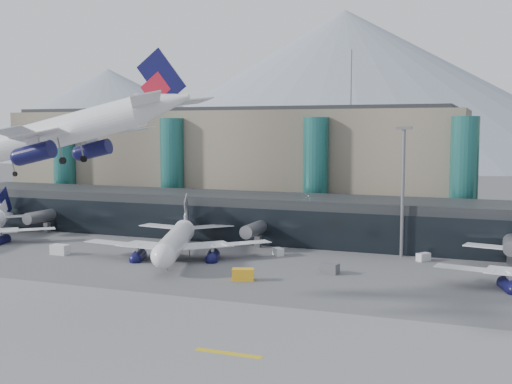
# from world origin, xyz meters

# --- Properties ---
(ground) EXTENTS (900.00, 900.00, 0.00)m
(ground) POSITION_xyz_m (0.00, 0.00, 0.00)
(ground) COLOR #515154
(ground) RESTS_ON ground
(runway_strip) EXTENTS (400.00, 40.00, 0.04)m
(runway_strip) POSITION_xyz_m (0.00, -15.00, 0.02)
(runway_strip) COLOR slate
(runway_strip) RESTS_ON ground
(runway_markings) EXTENTS (128.00, 1.00, 0.02)m
(runway_markings) POSITION_xyz_m (-0.00, -15.00, 0.05)
(runway_markings) COLOR gold
(runway_markings) RESTS_ON ground
(concourse) EXTENTS (170.00, 27.00, 10.00)m
(concourse) POSITION_xyz_m (-0.02, 57.73, 4.97)
(concourse) COLOR black
(concourse) RESTS_ON ground
(terminal_main) EXTENTS (130.00, 30.00, 31.00)m
(terminal_main) POSITION_xyz_m (-25.00, 90.00, 15.44)
(terminal_main) COLOR gray
(terminal_main) RESTS_ON ground
(teal_towers) EXTENTS (116.40, 19.40, 46.00)m
(teal_towers) POSITION_xyz_m (-14.99, 74.01, 14.01)
(teal_towers) COLOR #246561
(teal_towers) RESTS_ON ground
(mountain_ridge) EXTENTS (910.00, 400.00, 110.00)m
(mountain_ridge) POSITION_xyz_m (15.97, 380.00, 45.74)
(mountain_ridge) COLOR gray
(mountain_ridge) RESTS_ON ground
(lightmast_mid) EXTENTS (3.00, 1.20, 25.60)m
(lightmast_mid) POSITION_xyz_m (30.00, 48.00, 14.42)
(lightmast_mid) COLOR slate
(lightmast_mid) RESTS_ON ground
(hero_jet) EXTENTS (35.45, 36.26, 11.69)m
(hero_jet) POSITION_xyz_m (-4.61, -7.16, 26.32)
(hero_jet) COLOR white
(hero_jet) RESTS_ON ground
(jet_parked_mid) EXTENTS (36.61, 38.94, 12.52)m
(jet_parked_mid) POSITION_xyz_m (-11.47, 32.48, 4.74)
(jet_parked_mid) COLOR white
(jet_parked_mid) RESTS_ON ground
(veh_a) EXTENTS (3.60, 2.07, 2.01)m
(veh_a) POSITION_xyz_m (-34.30, 25.32, 1.00)
(veh_a) COLOR silver
(veh_a) RESTS_ON ground
(veh_c) EXTENTS (3.56, 2.40, 1.81)m
(veh_c) POSITION_xyz_m (20.48, 28.16, 0.91)
(veh_c) COLOR #515056
(veh_c) RESTS_ON ground
(veh_d) EXTENTS (2.71, 2.99, 1.52)m
(veh_d) POSITION_xyz_m (34.59, 45.00, 0.76)
(veh_d) COLOR silver
(veh_d) RESTS_ON ground
(veh_g) EXTENTS (2.79, 2.88, 1.48)m
(veh_g) POSITION_xyz_m (6.92, 40.16, 0.74)
(veh_g) COLOR silver
(veh_g) RESTS_ON ground
(veh_h) EXTENTS (4.02, 2.96, 1.99)m
(veh_h) POSITION_xyz_m (8.36, 18.00, 0.99)
(veh_h) COLOR gold
(veh_h) RESTS_ON ground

